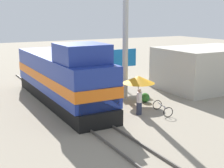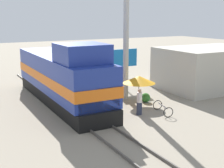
{
  "view_description": "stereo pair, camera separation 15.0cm",
  "coord_description": "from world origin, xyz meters",
  "views": [
    {
      "loc": [
        -7.66,
        -17.96,
        6.46
      ],
      "look_at": [
        1.2,
        -1.83,
        2.4
      ],
      "focal_mm": 50.0,
      "sensor_mm": 36.0,
      "label": 1
    },
    {
      "loc": [
        -7.53,
        -18.03,
        6.46
      ],
      "look_at": [
        1.2,
        -1.83,
        2.4
      ],
      "focal_mm": 50.0,
      "sensor_mm": 36.0,
      "label": 2
    }
  ],
  "objects": [
    {
      "name": "ground_plane",
      "position": [
        0.0,
        0.0,
        0.0
      ],
      "size": [
        120.0,
        120.0,
        0.0
      ],
      "primitive_type": "plane",
      "color": "gray"
    },
    {
      "name": "rail_near",
      "position": [
        -0.72,
        0.0,
        0.07
      ],
      "size": [
        0.08,
        33.29,
        0.15
      ],
      "primitive_type": "cube",
      "color": "#4C4742",
      "rests_on": "ground_plane"
    },
    {
      "name": "rail_far",
      "position": [
        0.72,
        0.0,
        0.07
      ],
      "size": [
        0.08,
        33.29,
        0.15
      ],
      "primitive_type": "cube",
      "color": "#4C4742",
      "rests_on": "ground_plane"
    },
    {
      "name": "locomotive",
      "position": [
        0.0,
        3.58,
        1.95
      ],
      "size": [
        3.13,
        13.69,
        4.74
      ],
      "color": "black",
      "rests_on": "ground_plane"
    },
    {
      "name": "utility_pole",
      "position": [
        4.8,
        2.6,
        5.74
      ],
      "size": [
        1.8,
        0.43,
        11.38
      ],
      "color": "#B2B2AD",
      "rests_on": "ground_plane"
    },
    {
      "name": "vendor_umbrella",
      "position": [
        4.82,
        0.73,
        1.86
      ],
      "size": [
        2.41,
        2.41,
        2.13
      ],
      "color": "#4C4C4C",
      "rests_on": "ground_plane"
    },
    {
      "name": "billboard_sign",
      "position": [
        6.36,
        5.47,
        2.64
      ],
      "size": [
        2.55,
        0.12,
        3.56
      ],
      "color": "#595959",
      "rests_on": "ground_plane"
    },
    {
      "name": "shrub_cluster",
      "position": [
        5.57,
        0.89,
        0.35
      ],
      "size": [
        0.7,
        0.7,
        0.7
      ],
      "primitive_type": "sphere",
      "color": "#2D722D",
      "rests_on": "ground_plane"
    },
    {
      "name": "person_bystander",
      "position": [
        3.45,
        -1.47,
        0.97
      ],
      "size": [
        0.34,
        0.34,
        1.77
      ],
      "color": "#2D3347",
      "rests_on": "ground_plane"
    },
    {
      "name": "bicycle",
      "position": [
        5.0,
        -1.98,
        0.35
      ],
      "size": [
        1.09,
        1.92,
        0.68
      ],
      "rotation": [
        0.0,
        0.0,
        -0.24
      ],
      "color": "black",
      "rests_on": "ground_plane"
    },
    {
      "name": "building_block_distant",
      "position": [
        13.27,
        2.22,
        1.83
      ],
      "size": [
        8.61,
        5.93,
        3.66
      ],
      "primitive_type": "cube",
      "color": "#B7B2A3",
      "rests_on": "ground_plane"
    }
  ]
}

